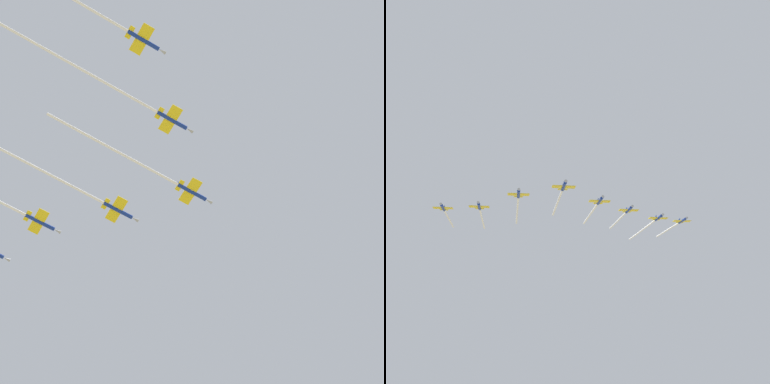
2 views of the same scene
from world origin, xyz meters
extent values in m
cylinder|color=navy|center=(-11.15, -1.76, 212.53)|extent=(3.62, 10.19, 1.25)
cone|color=#9EA3AD|center=(-12.62, -7.81, 212.53)|extent=(1.69, 2.48, 1.18)
cube|color=yellow|center=(-11.02, -1.21, 212.48)|extent=(9.66, 5.66, 0.20)
cube|color=yellow|center=(-10.09, 2.57, 212.53)|extent=(4.11, 2.45, 0.20)
cube|color=navy|center=(-10.11, 2.49, 213.55)|extent=(0.61, 1.80, 2.04)
cylinder|color=white|center=(-4.52, 25.44, 212.53)|extent=(11.70, 44.70, 0.87)
cylinder|color=navy|center=(9.62, 10.91, 211.63)|extent=(3.62, 10.19, 1.25)
cone|color=#9EA3AD|center=(8.14, 4.86, 211.63)|extent=(1.69, 2.48, 1.18)
cube|color=yellow|center=(9.75, 11.46, 211.58)|extent=(9.66, 5.66, 0.20)
cube|color=yellow|center=(10.67, 15.25, 211.63)|extent=(4.11, 2.45, 0.20)
cube|color=navy|center=(10.65, 15.16, 212.65)|extent=(0.61, 1.80, 2.04)
cylinder|color=white|center=(15.82, 36.34, 211.63)|extent=(10.84, 41.17, 0.87)
cylinder|color=navy|center=(-23.75, 19.05, 213.43)|extent=(3.62, 10.19, 1.25)
cone|color=#9EA3AD|center=(-25.23, 13.00, 213.43)|extent=(1.69, 2.48, 1.18)
cube|color=yellow|center=(-23.62, 19.60, 213.38)|extent=(9.66, 5.66, 0.20)
cube|color=yellow|center=(-22.69, 23.38, 213.43)|extent=(4.11, 2.45, 0.20)
cube|color=navy|center=(-22.72, 23.30, 214.45)|extent=(0.61, 1.80, 2.04)
cylinder|color=white|center=(-16.04, 50.64, 213.43)|extent=(13.84, 53.49, 0.87)
cylinder|color=navy|center=(30.90, 25.72, 212.80)|extent=(3.62, 10.19, 1.25)
cone|color=#9EA3AD|center=(29.43, 19.67, 212.80)|extent=(1.69, 2.48, 1.18)
cube|color=yellow|center=(31.04, 26.27, 212.74)|extent=(9.66, 5.66, 0.20)
cube|color=yellow|center=(31.96, 30.05, 212.80)|extent=(4.11, 2.45, 0.20)
cube|color=navy|center=(31.94, 29.96, 213.82)|extent=(0.61, 1.80, 2.04)
cylinder|color=navy|center=(-35.83, 42.00, 212.27)|extent=(3.62, 10.19, 1.25)
cone|color=#9EA3AD|center=(-37.30, 35.95, 212.27)|extent=(1.69, 2.48, 1.18)
cube|color=yellow|center=(-35.70, 42.55, 212.21)|extent=(9.66, 5.66, 0.20)
cube|color=yellow|center=(-34.77, 46.33, 212.27)|extent=(4.11, 2.45, 0.20)
cube|color=navy|center=(-34.79, 46.24, 213.29)|extent=(0.61, 1.80, 2.04)
cone|color=#9EA3AD|center=(48.44, 25.15, 211.61)|extent=(1.69, 2.48, 1.18)
camera|label=1|loc=(-79.25, 64.92, 2.92)|focal=68.22mm
camera|label=2|loc=(-73.85, -177.72, 159.19)|focal=46.94mm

